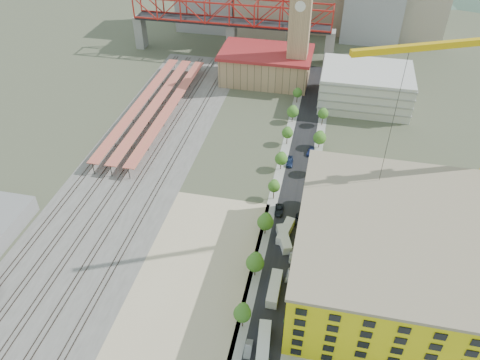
% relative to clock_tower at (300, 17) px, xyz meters
% --- Properties ---
extents(ground, '(400.00, 400.00, 0.00)m').
position_rel_clock_tower_xyz_m(ground, '(-8.00, -79.99, -28.70)').
color(ground, '#474C38').
rests_on(ground, ground).
extents(ballast_strip, '(36.00, 165.00, 0.06)m').
position_rel_clock_tower_xyz_m(ballast_strip, '(-44.00, -62.49, -28.67)').
color(ballast_strip, '#605E59').
rests_on(ballast_strip, ground).
extents(dirt_lot, '(28.00, 67.00, 0.06)m').
position_rel_clock_tower_xyz_m(dirt_lot, '(-12.00, -111.49, -28.67)').
color(dirt_lot, tan).
rests_on(dirt_lot, ground).
extents(street_asphalt, '(12.00, 170.00, 0.06)m').
position_rel_clock_tower_xyz_m(street_asphalt, '(8.00, -64.99, -28.67)').
color(street_asphalt, black).
rests_on(street_asphalt, ground).
extents(sidewalk_west, '(3.00, 170.00, 0.04)m').
position_rel_clock_tower_xyz_m(sidewalk_west, '(2.50, -64.99, -28.68)').
color(sidewalk_west, gray).
rests_on(sidewalk_west, ground).
extents(sidewalk_east, '(3.00, 170.00, 0.04)m').
position_rel_clock_tower_xyz_m(sidewalk_east, '(13.50, -64.99, -28.68)').
color(sidewalk_east, gray).
rests_on(sidewalk_east, ground).
extents(construction_pad, '(50.00, 90.00, 0.06)m').
position_rel_clock_tower_xyz_m(construction_pad, '(37.00, -99.99, -28.67)').
color(construction_pad, gray).
rests_on(construction_pad, ground).
extents(rail_tracks, '(26.56, 160.00, 0.18)m').
position_rel_clock_tower_xyz_m(rail_tracks, '(-45.80, -62.49, -28.55)').
color(rail_tracks, '#382B23').
rests_on(rail_tracks, ground).
extents(platform_canopies, '(16.00, 80.00, 4.12)m').
position_rel_clock_tower_xyz_m(platform_canopies, '(-49.00, -34.99, -24.70)').
color(platform_canopies, '#C9504D').
rests_on(platform_canopies, ground).
extents(station_hall, '(38.00, 24.00, 13.10)m').
position_rel_clock_tower_xyz_m(station_hall, '(-13.00, 2.01, -22.03)').
color(station_hall, tan).
rests_on(station_hall, ground).
extents(clock_tower, '(12.00, 12.00, 52.00)m').
position_rel_clock_tower_xyz_m(clock_tower, '(0.00, 0.00, 0.00)').
color(clock_tower, tan).
rests_on(clock_tower, ground).
extents(parking_garage, '(34.00, 26.00, 14.00)m').
position_rel_clock_tower_xyz_m(parking_garage, '(28.00, -9.99, -21.70)').
color(parking_garage, silver).
rests_on(parking_garage, ground).
extents(truss_bridge, '(94.00, 9.60, 25.60)m').
position_rel_clock_tower_xyz_m(truss_bridge, '(-33.00, 25.01, -9.83)').
color(truss_bridge, gray).
rests_on(truss_bridge, ground).
extents(construction_building, '(44.60, 50.60, 18.80)m').
position_rel_clock_tower_xyz_m(construction_building, '(34.00, -99.99, -19.29)').
color(construction_building, yellow).
rests_on(construction_building, ground).
extents(street_trees, '(15.40, 124.40, 8.00)m').
position_rel_clock_tower_xyz_m(street_trees, '(8.00, -74.99, -28.70)').
color(street_trees, '#36681F').
rests_on(street_trees, ground).
extents(distant_hills, '(647.00, 264.00, 227.00)m').
position_rel_clock_tower_xyz_m(distant_hills, '(37.28, 180.01, -108.23)').
color(distant_hills, '#4C6B59').
rests_on(distant_hills, ground).
extents(site_trailer_a, '(3.48, 10.14, 2.72)m').
position_rel_clock_tower_xyz_m(site_trailer_a, '(8.00, -124.05, -27.34)').
color(site_trailer_a, silver).
rests_on(site_trailer_a, ground).
extents(site_trailer_b, '(2.66, 10.01, 2.74)m').
position_rel_clock_tower_xyz_m(site_trailer_b, '(8.00, -109.16, -27.33)').
color(site_trailer_b, silver).
rests_on(site_trailer_b, ground).
extents(site_trailer_c, '(5.44, 9.52, 2.53)m').
position_rel_clock_tower_xyz_m(site_trailer_c, '(8.00, -92.24, -27.43)').
color(site_trailer_c, silver).
rests_on(site_trailer_c, ground).
extents(site_trailer_d, '(4.11, 9.45, 2.51)m').
position_rel_clock_tower_xyz_m(site_trailer_d, '(8.00, -89.25, -27.44)').
color(site_trailer_d, silver).
rests_on(site_trailer_d, ground).
extents(car_1, '(1.66, 4.45, 1.45)m').
position_rel_clock_tower_xyz_m(car_1, '(5.00, -125.72, -27.97)').
color(car_1, gray).
rests_on(car_1, ground).
extents(car_2, '(2.81, 5.43, 1.46)m').
position_rel_clock_tower_xyz_m(car_2, '(5.00, -80.59, -27.96)').
color(car_2, black).
rests_on(car_2, ground).
extents(car_3, '(2.40, 5.31, 1.51)m').
position_rel_clock_tower_xyz_m(car_3, '(5.00, -56.61, -27.94)').
color(car_3, navy).
rests_on(car_3, ground).
extents(car_4, '(2.18, 4.65, 1.54)m').
position_rel_clock_tower_xyz_m(car_4, '(11.00, -104.01, -27.93)').
color(car_4, '#BEBEBE').
rests_on(car_4, ground).
extents(car_5, '(1.76, 4.74, 1.55)m').
position_rel_clock_tower_xyz_m(car_5, '(11.00, -97.36, -27.92)').
color(car_5, gray).
rests_on(car_5, ground).
extents(car_6, '(2.71, 5.09, 1.36)m').
position_rel_clock_tower_xyz_m(car_6, '(11.00, -83.16, -28.02)').
color(car_6, black).
rests_on(car_6, ground).
extents(car_7, '(2.61, 5.09, 1.41)m').
position_rel_clock_tower_xyz_m(car_7, '(11.00, -49.31, -27.99)').
color(car_7, navy).
rests_on(car_7, ground).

